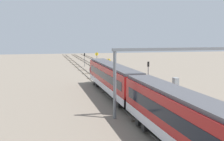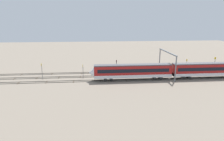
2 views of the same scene
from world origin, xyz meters
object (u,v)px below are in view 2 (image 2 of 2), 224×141
at_px(speed_sign_near_foreground, 187,64).
at_px(relay_cabinet, 116,68).
at_px(speed_sign_distant_end, 83,69).
at_px(overhead_gantry, 167,58).
at_px(speed_sign_far_trackside, 42,69).
at_px(signal_light_trackside_departure, 116,65).
at_px(speed_sign_mid_trackside, 215,62).

relative_size(speed_sign_near_foreground, relay_cabinet, 2.62).
bearing_deg(speed_sign_distant_end, relay_cabinet, -139.76).
distance_m(overhead_gantry, relay_cabinet, 18.95).
bearing_deg(speed_sign_far_trackside, speed_sign_distant_end, -179.44).
height_order(overhead_gantry, signal_light_trackside_departure, overhead_gantry).
height_order(overhead_gantry, speed_sign_mid_trackside, overhead_gantry).
distance_m(speed_sign_near_foreground, speed_sign_far_trackside, 49.39).
bearing_deg(overhead_gantry, speed_sign_far_trackside, 2.53).
xyz_separation_m(overhead_gantry, speed_sign_near_foreground, (-8.46, -3.03, -2.92)).
height_order(speed_sign_mid_trackside, relay_cabinet, speed_sign_mid_trackside).
relative_size(speed_sign_distant_end, signal_light_trackside_departure, 0.95).
bearing_deg(speed_sign_mid_trackside, overhead_gantry, 5.74).
xyz_separation_m(signal_light_trackside_departure, relay_cabinet, (-0.40, -5.20, -2.24)).
height_order(signal_light_trackside_departure, relay_cabinet, signal_light_trackside_departure).
bearing_deg(overhead_gantry, speed_sign_near_foreground, -160.32).
bearing_deg(speed_sign_distant_end, speed_sign_mid_trackside, -175.66).
height_order(speed_sign_far_trackside, speed_sign_distant_end, speed_sign_far_trackside).
xyz_separation_m(overhead_gantry, relay_cabinet, (16.34, -8.19, -5.01)).
height_order(overhead_gantry, speed_sign_near_foreground, overhead_gantry).
bearing_deg(speed_sign_near_foreground, signal_light_trackside_departure, 0.09).
distance_m(overhead_gantry, speed_sign_near_foreground, 9.45).
bearing_deg(speed_sign_mid_trackside, speed_sign_near_foreground, -6.99).
bearing_deg(overhead_gantry, speed_sign_distant_end, 3.43).
bearing_deg(overhead_gantry, signal_light_trackside_departure, -10.11).
bearing_deg(signal_light_trackside_departure, speed_sign_distant_end, 22.50).
bearing_deg(speed_sign_far_trackside, relay_cabinet, -157.70).
distance_m(speed_sign_far_trackside, relay_cabinet, 26.43).
relative_size(speed_sign_distant_end, relay_cabinet, 2.54).
bearing_deg(signal_light_trackside_departure, relay_cabinet, -94.44).
height_order(speed_sign_mid_trackside, signal_light_trackside_departure, speed_sign_mid_trackside).
xyz_separation_m(speed_sign_mid_trackside, relay_cabinet, (34.55, -6.36, -2.67)).
relative_size(speed_sign_far_trackside, relay_cabinet, 2.89).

